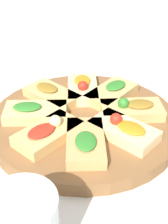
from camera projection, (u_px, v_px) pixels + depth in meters
name	position (u px, v px, depth m)	size (l,w,h in m)	color
ground_plane	(84.00, 127.00, 0.63)	(3.00, 3.00, 0.00)	silver
serving_board	(84.00, 122.00, 0.62)	(0.37, 0.37, 0.03)	brown
focaccia_slice_0	(85.00, 142.00, 0.53)	(0.10, 0.14, 0.03)	tan
focaccia_slice_1	(124.00, 130.00, 0.56)	(0.11, 0.14, 0.04)	#E5C689
focaccia_slice_2	(132.00, 109.00, 0.61)	(0.13, 0.10, 0.04)	tan
focaccia_slice_3	(112.00, 93.00, 0.67)	(0.14, 0.11, 0.03)	tan
focaccia_slice_4	(83.00, 88.00, 0.69)	(0.10, 0.14, 0.04)	#E5C689
focaccia_slice_5	(51.00, 95.00, 0.66)	(0.11, 0.14, 0.03)	tan
focaccia_slice_6	(35.00, 112.00, 0.61)	(0.14, 0.10, 0.03)	#DBB775
focaccia_slice_7	(48.00, 133.00, 0.55)	(0.14, 0.11, 0.04)	tan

